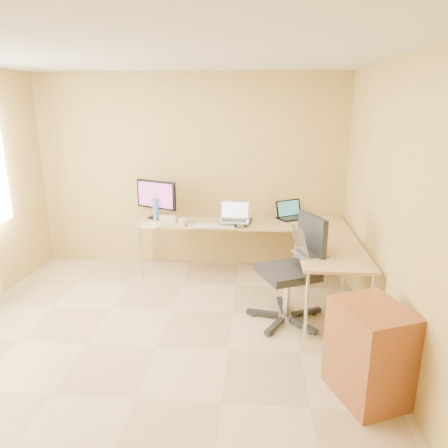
# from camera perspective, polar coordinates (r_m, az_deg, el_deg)

# --- Properties ---
(floor) EXTENTS (4.50, 4.50, 0.00)m
(floor) POSITION_cam_1_polar(r_m,az_deg,el_deg) (4.17, -9.09, -16.11)
(floor) COLOR #CCB686
(floor) RESTS_ON ground
(ceiling) EXTENTS (4.50, 4.50, 0.00)m
(ceiling) POSITION_cam_1_polar(r_m,az_deg,el_deg) (3.56, -11.07, 22.12)
(ceiling) COLOR white
(ceiling) RESTS_ON ground
(wall_back) EXTENTS (4.50, 0.00, 4.50)m
(wall_back) POSITION_cam_1_polar(r_m,az_deg,el_deg) (5.81, -4.57, 7.06)
(wall_back) COLOR tan
(wall_back) RESTS_ON ground
(wall_right) EXTENTS (0.00, 4.50, 4.50)m
(wall_right) POSITION_cam_1_polar(r_m,az_deg,el_deg) (3.74, 23.00, 0.71)
(wall_right) COLOR tan
(wall_right) RESTS_ON ground
(desk_main) EXTENTS (2.65, 0.70, 0.73)m
(desk_main) POSITION_cam_1_polar(r_m,az_deg,el_deg) (5.59, 2.39, -3.18)
(desk_main) COLOR tan
(desk_main) RESTS_ON ground
(desk_return) EXTENTS (0.70, 1.30, 0.73)m
(desk_return) POSITION_cam_1_polar(r_m,az_deg,el_deg) (4.72, 13.93, -7.40)
(desk_return) COLOR tan
(desk_return) RESTS_ON ground
(monitor) EXTENTS (0.63, 0.42, 0.51)m
(monitor) POSITION_cam_1_polar(r_m,az_deg,el_deg) (5.60, -9.13, 3.30)
(monitor) COLOR black
(monitor) RESTS_ON desk_main
(book_stack) EXTENTS (0.27, 0.33, 0.05)m
(book_stack) POSITION_cam_1_polar(r_m,az_deg,el_deg) (5.37, 2.37, 0.36)
(book_stack) COLOR #227C63
(book_stack) RESTS_ON desk_main
(laptop_center) EXTENTS (0.40, 0.32, 0.24)m
(laptop_center) POSITION_cam_1_polar(r_m,az_deg,el_deg) (5.23, 1.35, 1.62)
(laptop_center) COLOR silver
(laptop_center) RESTS_ON desk_main
(laptop_black) EXTENTS (0.47, 0.43, 0.24)m
(laptop_black) POSITION_cam_1_polar(r_m,az_deg,el_deg) (5.62, 9.24, 1.90)
(laptop_black) COLOR black
(laptop_black) RESTS_ON desk_main
(keyboard) EXTENTS (0.50, 0.15, 0.02)m
(keyboard) POSITION_cam_1_polar(r_m,az_deg,el_deg) (5.21, -1.29, -0.26)
(keyboard) COLOR white
(keyboard) RESTS_ON desk_main
(mouse) EXTENTS (0.10, 0.07, 0.04)m
(mouse) POSITION_cam_1_polar(r_m,az_deg,el_deg) (5.21, 2.25, -0.22)
(mouse) COLOR silver
(mouse) RESTS_ON desk_main
(mug) EXTENTS (0.13, 0.13, 0.10)m
(mug) POSITION_cam_1_polar(r_m,az_deg,el_deg) (5.25, -5.64, 0.24)
(mug) COLOR white
(mug) RESTS_ON desk_main
(cd_stack) EXTENTS (0.16, 0.16, 0.03)m
(cd_stack) POSITION_cam_1_polar(r_m,az_deg,el_deg) (5.32, -4.63, 0.09)
(cd_stack) COLOR silver
(cd_stack) RESTS_ON desk_main
(water_bottle) EXTENTS (0.10, 0.10, 0.29)m
(water_bottle) POSITION_cam_1_polar(r_m,az_deg,el_deg) (5.58, -9.21, 2.04)
(water_bottle) COLOR #4475B2
(water_bottle) RESTS_ON desk_main
(papers) EXTENTS (0.24, 0.30, 0.01)m
(papers) POSITION_cam_1_polar(r_m,az_deg,el_deg) (5.35, -9.83, -0.16)
(papers) COLOR #E9EECD
(papers) RESTS_ON desk_main
(white_box) EXTENTS (0.23, 0.20, 0.07)m
(white_box) POSITION_cam_1_polar(r_m,az_deg,el_deg) (5.48, -7.68, 0.68)
(white_box) COLOR silver
(white_box) RESTS_ON desk_main
(desk_fan) EXTENTS (0.26, 0.26, 0.26)m
(desk_fan) POSITION_cam_1_polar(r_m,az_deg,el_deg) (5.78, -8.71, 2.41)
(desk_fan) COLOR white
(desk_fan) RESTS_ON desk_main
(black_cup) EXTENTS (0.09, 0.09, 0.13)m
(black_cup) POSITION_cam_1_polar(r_m,az_deg,el_deg) (5.23, 12.85, -0.01)
(black_cup) COLOR black
(black_cup) RESTS_ON desk_main
(laptop_return) EXTENTS (0.43, 0.38, 0.24)m
(laptop_return) POSITION_cam_1_polar(r_m,az_deg,el_deg) (4.32, 11.62, -2.56)
(laptop_return) COLOR #A7A8C2
(laptop_return) RESTS_ON desk_return
(office_chair) EXTENTS (0.90, 0.90, 1.14)m
(office_chair) POSITION_cam_1_polar(r_m,az_deg,el_deg) (4.39, 8.58, -7.00)
(office_chair) COLOR #252525
(office_chair) RESTS_ON ground
(cabinet) EXTENTS (0.65, 0.71, 0.80)m
(cabinet) POSITION_cam_1_polar(r_m,az_deg,el_deg) (3.55, 19.14, -16.32)
(cabinet) COLOR #915F32
(cabinet) RESTS_ON ground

